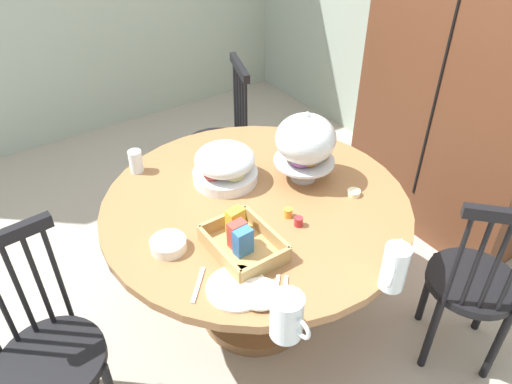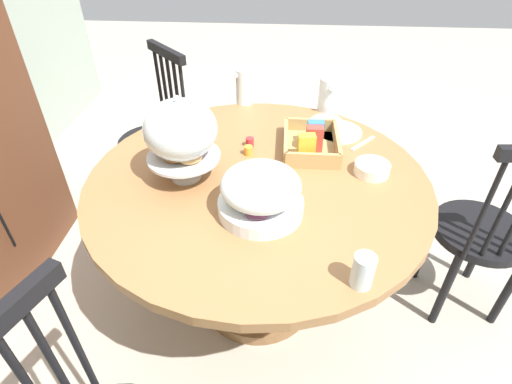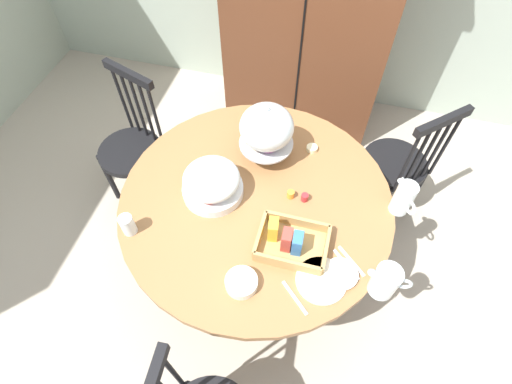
# 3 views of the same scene
# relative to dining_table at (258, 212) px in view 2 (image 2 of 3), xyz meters

# --- Properties ---
(ground_plane) EXTENTS (10.00, 10.00, 0.00)m
(ground_plane) POSITION_rel_dining_table_xyz_m (0.03, -0.05, -0.56)
(ground_plane) COLOR #A89E8E
(dining_table) EXTENTS (1.35, 1.35, 0.74)m
(dining_table) POSITION_rel_dining_table_xyz_m (0.00, 0.00, 0.00)
(dining_table) COLOR olive
(dining_table) RESTS_ON ground_plane
(windsor_chair_by_cabinet) EXTENTS (0.40, 0.40, 0.97)m
(windsor_chair_by_cabinet) POSITION_rel_dining_table_xyz_m (0.04, -0.98, -0.10)
(windsor_chair_by_cabinet) COLOR black
(windsor_chair_by_cabinet) RESTS_ON ground_plane
(windsor_chair_facing_door) EXTENTS (0.47, 0.47, 0.97)m
(windsor_chair_facing_door) POSITION_rel_dining_table_xyz_m (0.73, 0.65, -0.10)
(windsor_chair_facing_door) COLOR black
(windsor_chair_facing_door) RESTS_ON ground_plane
(pastry_stand_with_dome) EXTENTS (0.28, 0.28, 0.34)m
(pastry_stand_with_dome) POSITION_rel_dining_table_xyz_m (-0.02, 0.28, 0.38)
(pastry_stand_with_dome) COLOR silver
(pastry_stand_with_dome) RESTS_ON dining_table
(fruit_platter_covered) EXTENTS (0.30, 0.30, 0.18)m
(fruit_platter_covered) POSITION_rel_dining_table_xyz_m (-0.21, -0.02, 0.27)
(fruit_platter_covered) COLOR silver
(fruit_platter_covered) RESTS_ON dining_table
(orange_juice_pitcher) EXTENTS (0.19, 0.11, 0.17)m
(orange_juice_pitcher) POSITION_rel_dining_table_xyz_m (0.63, -0.32, 0.26)
(orange_juice_pitcher) COLOR silver
(orange_juice_pitcher) RESTS_ON dining_table
(milk_pitcher) EXTENTS (0.11, 0.16, 0.18)m
(milk_pitcher) POSITION_rel_dining_table_xyz_m (0.68, 0.11, 0.27)
(milk_pitcher) COLOR silver
(milk_pitcher) RESTS_ON dining_table
(cereal_basket) EXTENTS (0.32, 0.24, 0.12)m
(cereal_basket) POSITION_rel_dining_table_xyz_m (0.21, -0.22, 0.22)
(cereal_basket) COLOR tan
(cereal_basket) RESTS_ON dining_table
(china_plate_large) EXTENTS (0.22, 0.22, 0.01)m
(china_plate_large) POSITION_rel_dining_table_xyz_m (0.38, -0.35, 0.19)
(china_plate_large) COLOR white
(china_plate_large) RESTS_ON dining_table
(china_plate_small) EXTENTS (0.15, 0.15, 0.01)m
(china_plate_small) POSITION_rel_dining_table_xyz_m (0.46, -0.30, 0.20)
(china_plate_small) COLOR white
(china_plate_small) RESTS_ON china_plate_large
(cereal_bowl) EXTENTS (0.14, 0.14, 0.04)m
(cereal_bowl) POSITION_rel_dining_table_xyz_m (0.06, -0.45, 0.21)
(cereal_bowl) COLOR white
(cereal_bowl) RESTS_ON dining_table
(drinking_glass) EXTENTS (0.06, 0.06, 0.11)m
(drinking_glass) POSITION_rel_dining_table_xyz_m (-0.52, -0.33, 0.24)
(drinking_glass) COLOR silver
(drinking_glass) RESTS_ON dining_table
(butter_dish) EXTENTS (0.06, 0.06, 0.02)m
(butter_dish) POSITION_rel_dining_table_xyz_m (0.21, 0.39, 0.19)
(butter_dish) COLOR beige
(butter_dish) RESTS_ON dining_table
(jam_jar_strawberry) EXTENTS (0.04, 0.04, 0.04)m
(jam_jar_strawberry) POSITION_rel_dining_table_xyz_m (0.23, 0.05, 0.20)
(jam_jar_strawberry) COLOR #B7282D
(jam_jar_strawberry) RESTS_ON dining_table
(jam_jar_apricot) EXTENTS (0.04, 0.04, 0.04)m
(jam_jar_apricot) POSITION_rel_dining_table_xyz_m (0.16, 0.05, 0.20)
(jam_jar_apricot) COLOR orange
(jam_jar_apricot) RESTS_ON dining_table
(table_knife) EXTENTS (0.14, 0.12, 0.01)m
(table_knife) POSITION_rel_dining_table_xyz_m (0.48, -0.24, 0.19)
(table_knife) COLOR silver
(table_knife) RESTS_ON dining_table
(dinner_fork) EXTENTS (0.14, 0.12, 0.01)m
(dinner_fork) POSITION_rel_dining_table_xyz_m (0.50, -0.22, 0.19)
(dinner_fork) COLOR silver
(dinner_fork) RESTS_ON dining_table
(soup_spoon) EXTENTS (0.14, 0.12, 0.01)m
(soup_spoon) POSITION_rel_dining_table_xyz_m (0.29, -0.45, 0.19)
(soup_spoon) COLOR silver
(soup_spoon) RESTS_ON dining_table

